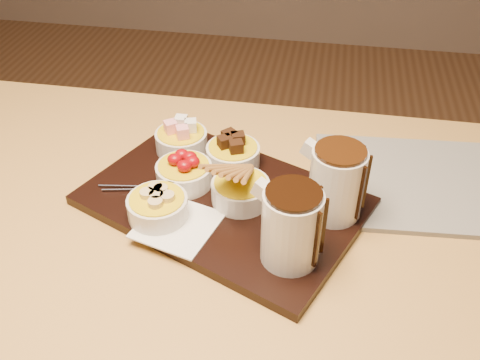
% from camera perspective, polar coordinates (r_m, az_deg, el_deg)
% --- Properties ---
extents(dining_table, '(1.20, 0.80, 0.75)m').
position_cam_1_polar(dining_table, '(1.00, -7.86, -7.75)').
color(dining_table, tan).
rests_on(dining_table, ground).
extents(serving_board, '(0.54, 0.46, 0.02)m').
position_cam_1_polar(serving_board, '(0.93, -1.82, -2.27)').
color(serving_board, black).
rests_on(serving_board, dining_table).
extents(napkin, '(0.15, 0.15, 0.00)m').
position_cam_1_polar(napkin, '(0.88, -6.67, -4.78)').
color(napkin, white).
rests_on(napkin, serving_board).
extents(bowl_marshmallows, '(0.10, 0.10, 0.04)m').
position_cam_1_polar(bowl_marshmallows, '(1.04, -6.27, 4.13)').
color(bowl_marshmallows, silver).
rests_on(bowl_marshmallows, serving_board).
extents(bowl_cake, '(0.10, 0.10, 0.04)m').
position_cam_1_polar(bowl_cake, '(0.99, -0.76, 2.60)').
color(bowl_cake, silver).
rests_on(bowl_cake, serving_board).
extents(bowl_strawberries, '(0.10, 0.10, 0.04)m').
position_cam_1_polar(bowl_strawberries, '(0.95, -5.97, 0.59)').
color(bowl_strawberries, silver).
rests_on(bowl_strawberries, serving_board).
extents(bowl_biscotti, '(0.10, 0.10, 0.04)m').
position_cam_1_polar(bowl_biscotti, '(0.91, 0.06, -1.26)').
color(bowl_biscotti, silver).
rests_on(bowl_biscotti, serving_board).
extents(bowl_bananas, '(0.10, 0.10, 0.04)m').
position_cam_1_polar(bowl_bananas, '(0.89, -8.76, -2.96)').
color(bowl_bananas, silver).
rests_on(bowl_bananas, serving_board).
extents(pitcher_dark_chocolate, '(0.12, 0.12, 0.12)m').
position_cam_1_polar(pitcher_dark_chocolate, '(0.78, 5.49, -5.06)').
color(pitcher_dark_chocolate, silver).
rests_on(pitcher_dark_chocolate, serving_board).
extents(pitcher_milk_chocolate, '(0.12, 0.12, 0.12)m').
position_cam_1_polar(pitcher_milk_chocolate, '(0.87, 10.23, -0.38)').
color(pitcher_milk_chocolate, silver).
rests_on(pitcher_milk_chocolate, serving_board).
extents(fondue_skewers, '(0.07, 0.26, 0.01)m').
position_cam_1_polar(fondue_skewers, '(0.95, -7.31, -0.70)').
color(fondue_skewers, silver).
rests_on(fondue_skewers, serving_board).
extents(newspaper, '(0.36, 0.30, 0.01)m').
position_cam_1_polar(newspaper, '(1.03, 17.82, -0.22)').
color(newspaper, beige).
rests_on(newspaper, dining_table).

